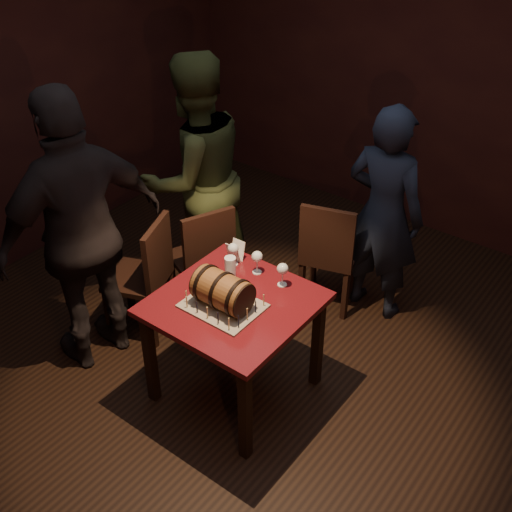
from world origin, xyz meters
name	(u,v)px	position (x,y,z in m)	size (l,w,h in m)	color
room_shell	(260,198)	(0.00, 0.00, 1.40)	(5.04, 5.04, 2.80)	black
pub_table	(234,315)	(-0.05, -0.18, 0.64)	(0.90, 0.90, 0.75)	#470B11
cake_board	(223,306)	(-0.07, -0.26, 0.76)	(0.45, 0.35, 0.01)	gray
barrel_cake	(222,291)	(-0.07, -0.26, 0.87)	(0.39, 0.23, 0.23)	brown
birthday_candles	(223,300)	(-0.07, -0.26, 0.80)	(0.40, 0.30, 0.09)	#F0D88F
wine_glass_left	(233,249)	(-0.30, 0.12, 0.87)	(0.07, 0.07, 0.16)	silver
wine_glass_mid	(257,258)	(-0.12, 0.14, 0.87)	(0.07, 0.07, 0.16)	silver
wine_glass_right	(283,270)	(0.08, 0.13, 0.87)	(0.07, 0.07, 0.16)	silver
pint_of_ale	(230,268)	(-0.22, -0.01, 0.82)	(0.07, 0.07, 0.15)	silver
menu_card	(236,252)	(-0.32, 0.17, 0.81)	(0.10, 0.05, 0.13)	white
chair_back	(329,251)	(-0.05, 0.92, 0.52)	(0.50, 0.50, 0.93)	black
chair_left_rear	(204,256)	(-0.74, 0.32, 0.52)	(0.53, 0.53, 0.93)	black
chair_left_front	(147,272)	(-0.93, -0.08, 0.52)	(0.52, 0.52, 0.93)	black
person_back	(384,214)	(0.23, 1.17, 0.82)	(0.60, 0.39, 1.65)	black
person_left_rear	(195,178)	(-1.06, 0.60, 0.94)	(0.91, 0.71, 1.88)	#333A1D
person_left_front	(83,234)	(-1.06, -0.46, 0.98)	(1.15, 0.48, 1.96)	black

